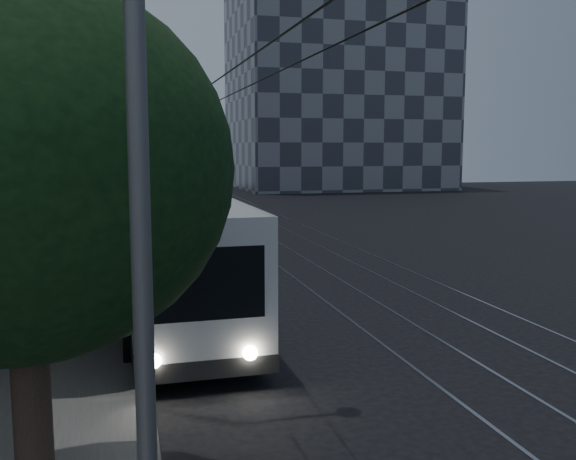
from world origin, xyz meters
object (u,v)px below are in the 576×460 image
Objects in this scene: car_white_a at (173,224)px; car_white_c at (156,208)px; trolleybus at (174,250)px; streetlamp_far at (120,122)px; car_white_b at (143,211)px; streetlamp_near at (157,74)px; pickup_silver at (153,240)px; car_white_d at (159,198)px.

car_white_a is 9.65m from car_white_c.
streetlamp_far is at bearing 93.15° from trolleybus.
car_white_c is (0.93, 3.12, -0.14)m from car_white_b.
streetlamp_near is at bearing -88.59° from streetlamp_far.
pickup_silver reaches higher than car_white_b.
car_white_a is 0.48× the size of streetlamp_near.
car_white_d is 0.43× the size of streetlamp_near.
car_white_c is (0.73, 24.00, -1.11)m from trolleybus.
pickup_silver reaches higher than car_white_d.
trolleybus is at bearing -108.29° from pickup_silver.
car_white_a is 6.64m from car_white_b.
car_white_a is 6.56m from streetlamp_far.
car_white_d is at bearing 78.76° from car_white_c.
pickup_silver is at bearing -98.88° from car_white_d.
car_white_d is at bearing 79.41° from streetlamp_far.
car_white_d is (1.53, 11.00, -0.08)m from car_white_b.
pickup_silver reaches higher than car_white_c.
trolleybus is 2.01× the size of pickup_silver.
car_white_d is 0.42× the size of streetlamp_far.
car_white_c is (0.93, 15.81, -0.24)m from pickup_silver.
streetlamp_near is (-1.43, -30.46, 5.07)m from car_white_c.
car_white_d is at bearing 66.62° from pickup_silver.
car_white_c is (-0.31, 9.64, -0.13)m from car_white_a.
car_white_d reaches higher than car_white_c.
pickup_silver is 1.19× the size of car_white_b.
car_white_a is at bearing 84.87° from trolleybus.
streetlamp_far reaches higher than pickup_silver.
car_white_a is (1.24, 6.16, -0.11)m from pickup_silver.
streetlamp_near is at bearing -111.62° from pickup_silver.
streetlamp_near reaches higher than car_white_b.
streetlamp_near is at bearing -115.03° from car_white_a.
car_white_a is 1.11× the size of car_white_d.
pickup_silver is 1.64× the size of car_white_c.
trolleybus is at bearing -114.41° from car_white_a.
streetlamp_far is (-1.09, 9.66, 4.93)m from pickup_silver.
car_white_c is at bearing 87.31° from streetlamp_near.
car_white_d is (1.33, 31.88, -1.05)m from trolleybus.
car_white_b is 1.31× the size of car_white_d.
streetlamp_far is (-2.62, -14.03, 5.11)m from car_white_d.
car_white_a reaches higher than car_white_d.
pickup_silver reaches higher than car_white_a.
streetlamp_far reaches higher than car_white_c.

